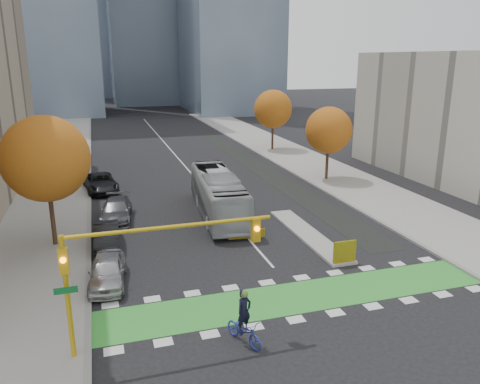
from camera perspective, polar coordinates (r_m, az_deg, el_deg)
ground at (r=22.78m, az=8.78°, el=-14.24°), size 300.00×300.00×0.00m
sidewalk_west at (r=39.52m, az=-22.96°, el=-1.97°), size 7.00×120.00×0.15m
sidewalk_east at (r=45.21m, az=13.30°, el=1.05°), size 7.00×120.00×0.15m
curb_west at (r=39.27m, az=-17.90°, el=-1.57°), size 0.30×120.00×0.16m
curb_east at (r=43.58m, az=9.32°, el=0.72°), size 0.30×120.00×0.16m
bike_crossing at (r=23.96m, az=7.19°, el=-12.55°), size 20.00×3.00×0.01m
centre_line at (r=59.38m, az=-8.14°, el=4.77°), size 0.15×70.00×0.01m
bike_lane_paint at (r=51.62m, az=1.92°, el=3.23°), size 2.50×50.00×0.01m
median_island at (r=31.66m, az=8.30°, el=-5.13°), size 1.60×10.00×0.16m
hazard_board at (r=27.46m, az=12.63°, el=-7.12°), size 1.40×0.12×1.30m
tree_west at (r=30.30m, az=-22.61°, el=3.75°), size 5.20×5.20×8.22m
tree_east_near at (r=45.25m, az=10.76°, el=7.41°), size 4.40×4.40×7.08m
tree_east_far at (r=59.89m, az=4.04°, el=10.05°), size 4.80×4.80×7.65m
traffic_signal_west at (r=18.63m, az=-12.71°, el=-7.73°), size 8.53×0.56×5.20m
cyclist at (r=20.01m, az=0.50°, el=-15.98°), size 1.50×2.21×2.41m
bus at (r=34.97m, az=-2.67°, el=-0.27°), size 3.64×11.79×3.23m
parked_car_a at (r=25.58m, az=-15.86°, el=-9.25°), size 2.25×4.62×1.52m
parked_car_b at (r=30.47m, az=-15.95°, el=-5.17°), size 1.61×4.41×1.45m
parked_car_c at (r=35.20m, az=-14.83°, el=-2.17°), size 2.68×5.38×1.50m
parked_car_d at (r=43.31m, az=-16.64°, el=1.11°), size 3.27×5.87×1.55m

